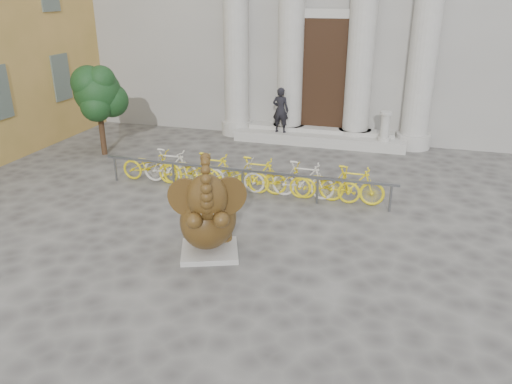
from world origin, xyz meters
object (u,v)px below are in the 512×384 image
(tree, at_px, (98,93))
(pedestrian, at_px, (281,110))
(bike_rack, at_px, (245,174))
(elephant_statue, at_px, (208,218))

(tree, bearing_deg, pedestrian, 30.70)
(bike_rack, bearing_deg, pedestrian, 92.84)
(elephant_statue, bearing_deg, bike_rack, 74.66)
(bike_rack, xyz_separation_m, pedestrian, (-0.24, 4.92, 0.66))
(tree, relative_size, pedestrian, 1.83)
(pedestrian, bearing_deg, elephant_statue, 97.29)
(tree, xyz_separation_m, pedestrian, (5.22, 3.10, -0.88))
(elephant_statue, relative_size, pedestrian, 1.44)
(bike_rack, relative_size, tree, 2.74)
(tree, bearing_deg, elephant_statue, -42.53)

